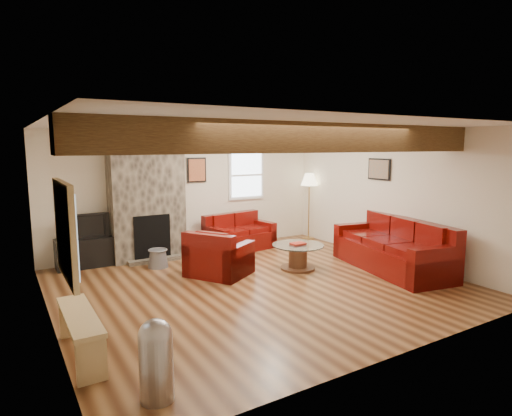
{
  "coord_description": "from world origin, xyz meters",
  "views": [
    {
      "loc": [
        -3.46,
        -5.62,
        2.21
      ],
      "look_at": [
        0.2,
        0.4,
        1.18
      ],
      "focal_mm": 30.0,
      "sensor_mm": 36.0,
      "label": 1
    }
  ],
  "objects_px": {
    "loveseat": "(240,232)",
    "tv_cabinet": "(87,252)",
    "sofa_three": "(392,245)",
    "television": "(86,225)",
    "floor_lamp": "(309,183)",
    "armchair_red": "(219,253)",
    "coffee_table": "(298,257)"
  },
  "relations": [
    {
      "from": "loveseat",
      "to": "tv_cabinet",
      "type": "height_order",
      "value": "loveseat"
    },
    {
      "from": "tv_cabinet",
      "to": "loveseat",
      "type": "bearing_deg",
      "value": -5.64
    },
    {
      "from": "loveseat",
      "to": "sofa_three",
      "type": "bearing_deg",
      "value": -68.59
    },
    {
      "from": "television",
      "to": "floor_lamp",
      "type": "height_order",
      "value": "floor_lamp"
    },
    {
      "from": "tv_cabinet",
      "to": "floor_lamp",
      "type": "distance_m",
      "value": 5.06
    },
    {
      "from": "sofa_three",
      "to": "television",
      "type": "relative_size",
      "value": 2.94
    },
    {
      "from": "tv_cabinet",
      "to": "television",
      "type": "xyz_separation_m",
      "value": [
        0.0,
        0.0,
        0.5
      ]
    },
    {
      "from": "armchair_red",
      "to": "tv_cabinet",
      "type": "xyz_separation_m",
      "value": [
        -1.85,
        1.71,
        -0.12
      ]
    },
    {
      "from": "coffee_table",
      "to": "floor_lamp",
      "type": "height_order",
      "value": "floor_lamp"
    },
    {
      "from": "sofa_three",
      "to": "loveseat",
      "type": "bearing_deg",
      "value": -139.26
    },
    {
      "from": "sofa_three",
      "to": "tv_cabinet",
      "type": "relative_size",
      "value": 2.17
    },
    {
      "from": "sofa_three",
      "to": "armchair_red",
      "type": "height_order",
      "value": "sofa_three"
    },
    {
      "from": "sofa_three",
      "to": "floor_lamp",
      "type": "xyz_separation_m",
      "value": [
        0.32,
        2.78,
        0.88
      ]
    },
    {
      "from": "loveseat",
      "to": "coffee_table",
      "type": "distance_m",
      "value": 1.86
    },
    {
      "from": "sofa_three",
      "to": "television",
      "type": "xyz_separation_m",
      "value": [
        -4.62,
        3.04,
        0.32
      ]
    },
    {
      "from": "loveseat",
      "to": "floor_lamp",
      "type": "xyz_separation_m",
      "value": [
        1.9,
        0.04,
        0.96
      ]
    },
    {
      "from": "tv_cabinet",
      "to": "floor_lamp",
      "type": "bearing_deg",
      "value": -3.03
    },
    {
      "from": "sofa_three",
      "to": "television",
      "type": "distance_m",
      "value": 5.54
    },
    {
      "from": "loveseat",
      "to": "tv_cabinet",
      "type": "relative_size",
      "value": 1.32
    },
    {
      "from": "television",
      "to": "tv_cabinet",
      "type": "bearing_deg",
      "value": 0.0
    },
    {
      "from": "floor_lamp",
      "to": "television",
      "type": "bearing_deg",
      "value": 176.97
    },
    {
      "from": "floor_lamp",
      "to": "loveseat",
      "type": "bearing_deg",
      "value": -178.84
    },
    {
      "from": "loveseat",
      "to": "armchair_red",
      "type": "distance_m",
      "value": 1.85
    },
    {
      "from": "floor_lamp",
      "to": "armchair_red",
      "type": "bearing_deg",
      "value": -154.86
    },
    {
      "from": "armchair_red",
      "to": "television",
      "type": "relative_size",
      "value": 1.21
    },
    {
      "from": "coffee_table",
      "to": "television",
      "type": "relative_size",
      "value": 1.17
    },
    {
      "from": "coffee_table",
      "to": "tv_cabinet",
      "type": "distance_m",
      "value": 3.86
    },
    {
      "from": "sofa_three",
      "to": "tv_cabinet",
      "type": "bearing_deg",
      "value": -112.55
    },
    {
      "from": "floor_lamp",
      "to": "tv_cabinet",
      "type": "bearing_deg",
      "value": 176.97
    },
    {
      "from": "tv_cabinet",
      "to": "television",
      "type": "height_order",
      "value": "television"
    },
    {
      "from": "loveseat",
      "to": "television",
      "type": "bearing_deg",
      "value": 165.86
    },
    {
      "from": "tv_cabinet",
      "to": "floor_lamp",
      "type": "height_order",
      "value": "floor_lamp"
    }
  ]
}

